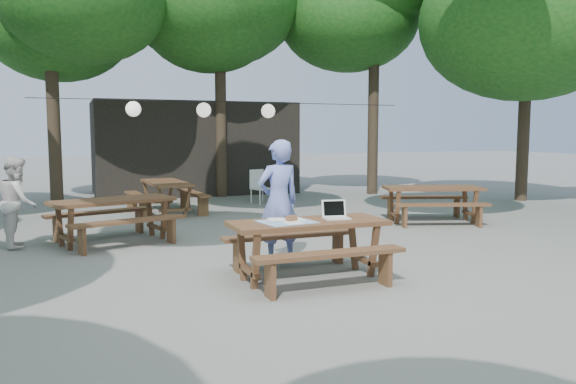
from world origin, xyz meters
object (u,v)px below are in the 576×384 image
Objects in this scene: second_person at (18,202)px; plastic_chair at (261,194)px; picnic_table_nw at (113,220)px; main_picnic_table at (308,249)px; woman at (279,202)px.

second_person is 1.65× the size of plastic_chair.
plastic_chair reaches higher than picnic_table_nw.
picnic_table_nw is at bearing -153.19° from plastic_chair.
second_person reaches higher than main_picnic_table.
woman is 1.97× the size of plastic_chair.
picnic_table_nw is 3.25m from woman.
plastic_chair is at bearing 75.69° from main_picnic_table.
woman is at bearing -129.67° from second_person.
plastic_chair is at bearing -114.19° from woman.
woman is 4.44m from second_person.
picnic_table_nw is (-2.14, 3.40, 0.00)m from main_picnic_table.
main_picnic_table is at bearing -123.02° from plastic_chair.
picnic_table_nw is at bearing -100.92° from second_person.
woman is 6.89m from plastic_chair.
main_picnic_table is 5.11m from second_person.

